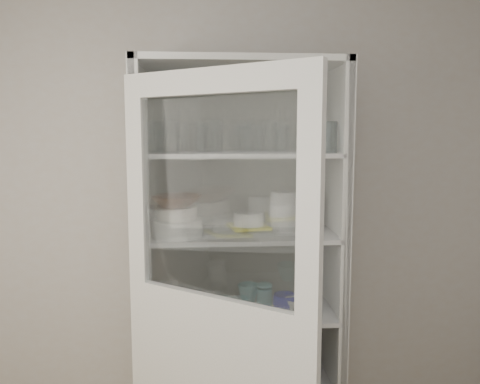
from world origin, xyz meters
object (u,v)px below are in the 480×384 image
(goblet_3, at_px, (304,135))
(mug_white, at_px, (294,307))
(mug_blue, at_px, (285,304))
(mug_teal, at_px, (248,293))
(teal_jar, at_px, (264,294))
(white_canister, at_px, (168,294))
(cream_bowl, at_px, (177,213))
(white_ramekin, at_px, (249,219))
(measuring_cups, at_px, (171,311))
(goblet_0, at_px, (158,135))
(goblet_1, at_px, (241,135))
(goblet_2, at_px, (259,137))
(cupboard_door, at_px, (215,350))
(pantry_cabinet, at_px, (239,289))
(glass_platter, at_px, (249,230))
(yellow_trivet, at_px, (249,227))
(plate_stack_front, at_px, (177,228))
(tin_box, at_px, (286,374))
(plate_stack_back, at_px, (160,218))
(cream_dish, at_px, (187,377))
(terracotta_bowl, at_px, (177,201))
(grey_bowl_stack, at_px, (283,211))

(goblet_3, bearing_deg, mug_white, -111.12)
(mug_blue, distance_m, mug_teal, 0.23)
(teal_jar, height_order, white_canister, white_canister)
(cream_bowl, bearing_deg, white_canister, 114.42)
(goblet_3, distance_m, white_ramekin, 0.52)
(measuring_cups, bearing_deg, white_canister, 100.46)
(goblet_0, bearing_deg, goblet_1, -3.32)
(goblet_1, height_order, goblet_2, goblet_1)
(cupboard_door, distance_m, goblet_0, 1.08)
(goblet_2, relative_size, mug_white, 1.65)
(white_ramekin, xyz_separation_m, mug_teal, (0.00, 0.07, -0.41))
(mug_teal, height_order, white_canister, white_canister)
(pantry_cabinet, height_order, glass_platter, pantry_cabinet)
(mug_teal, relative_size, white_canister, 0.87)
(yellow_trivet, bearing_deg, mug_white, -28.98)
(plate_stack_front, relative_size, yellow_trivet, 1.30)
(mug_blue, height_order, tin_box, mug_blue)
(mug_blue, xyz_separation_m, mug_white, (0.04, -0.03, -0.01))
(plate_stack_back, xyz_separation_m, mug_blue, (0.63, -0.20, -0.41))
(cupboard_door, xyz_separation_m, glass_platter, (0.18, 0.49, 0.40))
(goblet_0, height_order, teal_jar, goblet_0)
(goblet_1, relative_size, teal_jar, 1.67)
(cream_dish, bearing_deg, glass_platter, 1.68)
(cupboard_door, relative_size, white_canister, 15.72)
(goblet_2, distance_m, teal_jar, 0.83)
(plate_stack_back, relative_size, glass_platter, 0.65)
(cream_bowl, height_order, teal_jar, cream_bowl)
(glass_platter, xyz_separation_m, mug_teal, (0.00, 0.07, -0.36))
(mug_teal, distance_m, teal_jar, 0.09)
(terracotta_bowl, xyz_separation_m, mug_blue, (0.53, 0.00, -0.52))
(white_ramekin, relative_size, teal_jar, 1.52)
(cupboard_door, bearing_deg, white_canister, 149.08)
(cream_bowl, bearing_deg, yellow_trivet, 14.13)
(terracotta_bowl, distance_m, mug_blue, 0.74)
(teal_jar, height_order, cream_dish, teal_jar)
(mug_blue, bearing_deg, mug_teal, 138.84)
(pantry_cabinet, distance_m, yellow_trivet, 0.35)
(mug_blue, bearing_deg, tin_box, 74.49)
(grey_bowl_stack, xyz_separation_m, mug_blue, (-0.00, -0.09, -0.45))
(yellow_trivet, bearing_deg, plate_stack_front, -165.87)
(goblet_2, height_order, white_ramekin, goblet_2)
(teal_jar, xyz_separation_m, white_canister, (-0.50, -0.00, 0.01))
(plate_stack_back, xyz_separation_m, teal_jar, (0.54, -0.06, -0.41))
(white_ramekin, relative_size, grey_bowl_stack, 0.77)
(pantry_cabinet, xyz_separation_m, goblet_1, (0.01, 0.00, 0.80))
(cupboard_door, distance_m, white_canister, 0.59)
(plate_stack_front, distance_m, plate_stack_back, 0.22)
(goblet_3, height_order, white_ramekin, goblet_3)
(glass_platter, distance_m, mug_teal, 0.36)
(plate_stack_back, height_order, mug_blue, plate_stack_back)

